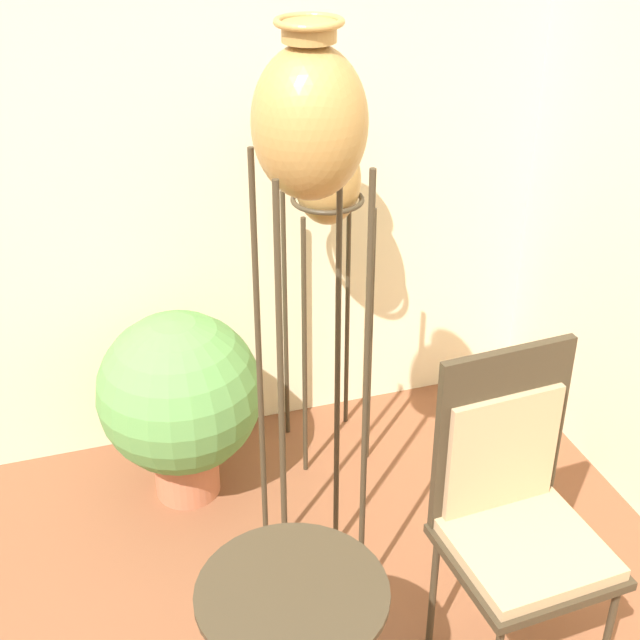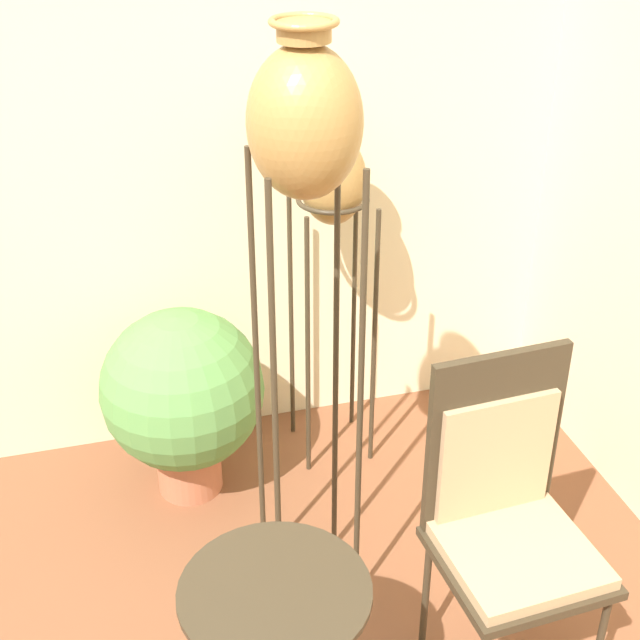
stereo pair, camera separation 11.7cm
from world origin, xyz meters
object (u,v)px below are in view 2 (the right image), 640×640
(vase_stand_medium, at_px, (332,190))
(potted_plant, at_px, (182,394))
(vase_stand_tall, at_px, (304,137))
(chair, at_px, (506,510))

(vase_stand_medium, relative_size, potted_plant, 1.84)
(vase_stand_tall, bearing_deg, potted_plant, 118.52)
(vase_stand_medium, xyz_separation_m, chair, (0.20, -1.25, -0.58))
(vase_stand_tall, relative_size, potted_plant, 2.46)
(vase_stand_tall, distance_m, chair, 1.27)
(vase_stand_medium, distance_m, potted_plant, 1.00)
(vase_stand_tall, relative_size, chair, 1.79)
(vase_stand_medium, xyz_separation_m, potted_plant, (-0.65, -0.12, -0.75))
(vase_stand_tall, bearing_deg, vase_stand_medium, 68.21)
(vase_stand_medium, bearing_deg, potted_plant, -169.55)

